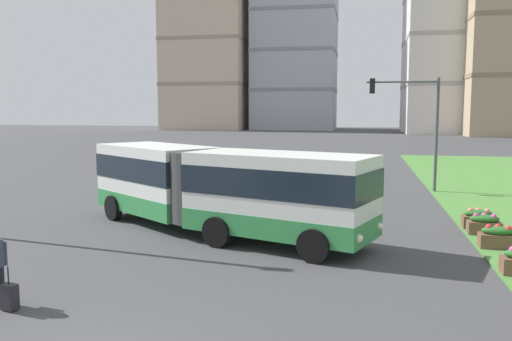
# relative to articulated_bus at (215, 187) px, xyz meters

# --- Properties ---
(articulated_bus) EXTENTS (11.47, 7.61, 3.00)m
(articulated_bus) POSITION_rel_articulated_bus_xyz_m (0.00, 0.00, 0.00)
(articulated_bus) COLOR silver
(articulated_bus) RESTS_ON ground
(car_navy_sedan) EXTENTS (4.59, 2.46, 1.58)m
(car_navy_sedan) POSITION_rel_articulated_bus_xyz_m (-5.50, 13.76, -0.90)
(car_navy_sedan) COLOR #19234C
(car_navy_sedan) RESTS_ON ground
(rolling_suitcase) EXTENTS (0.41, 0.33, 0.97)m
(rolling_suitcase) POSITION_rel_articulated_bus_xyz_m (-2.44, -8.00, -1.34)
(rolling_suitcase) COLOR #232328
(rolling_suitcase) RESTS_ON ground
(flower_planter_3) EXTENTS (1.10, 0.56, 0.74)m
(flower_planter_3) POSITION_rel_articulated_bus_xyz_m (9.32, -0.53, -1.23)
(flower_planter_3) COLOR brown
(flower_planter_3) RESTS_ON grass_median
(flower_planter_4) EXTENTS (1.10, 0.56, 0.74)m
(flower_planter_4) POSITION_rel_articulated_bus_xyz_m (9.32, 1.35, -1.23)
(flower_planter_4) COLOR brown
(flower_planter_4) RESTS_ON grass_median
(flower_planter_5) EXTENTS (1.10, 0.56, 0.74)m
(flower_planter_5) POSITION_rel_articulated_bus_xyz_m (9.32, 2.33, -1.23)
(flower_planter_5) COLOR brown
(flower_planter_5) RESTS_ON grass_median
(traffic_light_far_right) EXTENTS (3.75, 0.28, 6.05)m
(traffic_light_far_right) POSITION_rel_articulated_bus_xyz_m (7.72, 11.22, 2.50)
(traffic_light_far_right) COLOR #474C51
(traffic_light_far_right) RESTS_ON ground
(apartment_tower_west) EXTENTS (17.96, 17.80, 48.07)m
(apartment_tower_west) POSITION_rel_articulated_bus_xyz_m (-29.46, 99.05, 22.40)
(apartment_tower_west) COLOR #C6B299
(apartment_tower_west) RESTS_ON ground
(apartment_tower_westcentre) EXTENTS (18.10, 17.79, 50.45)m
(apartment_tower_westcentre) POSITION_rel_articulated_bus_xyz_m (-10.05, 102.56, 23.59)
(apartment_tower_westcentre) COLOR #9EA3AD
(apartment_tower_westcentre) RESTS_ON ground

